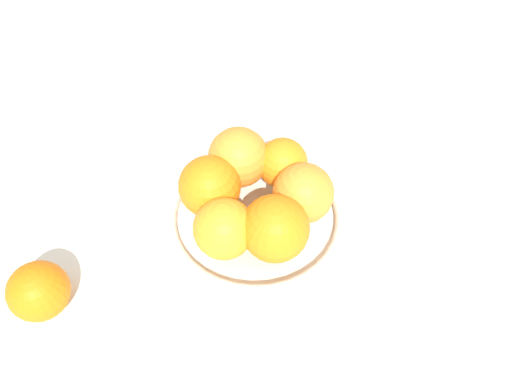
# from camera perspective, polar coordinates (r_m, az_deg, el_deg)

# --- Properties ---
(ground_plane) EXTENTS (4.00, 4.00, 0.00)m
(ground_plane) POSITION_cam_1_polar(r_m,az_deg,el_deg) (0.70, -0.00, -3.94)
(ground_plane) COLOR silver
(fruit_bowl) EXTENTS (0.25, 0.25, 0.04)m
(fruit_bowl) POSITION_cam_1_polar(r_m,az_deg,el_deg) (0.68, -0.00, -3.02)
(fruit_bowl) COLOR silver
(fruit_bowl) RESTS_ON ground_plane
(orange_pile) EXTENTS (0.20, 0.20, 0.08)m
(orange_pile) POSITION_cam_1_polar(r_m,az_deg,el_deg) (0.63, -0.24, -0.09)
(orange_pile) COLOR orange
(orange_pile) RESTS_ON fruit_bowl
(stray_orange) EXTENTS (0.07, 0.07, 0.07)m
(stray_orange) POSITION_cam_1_polar(r_m,az_deg,el_deg) (0.66, -23.58, -10.33)
(stray_orange) COLOR orange
(stray_orange) RESTS_ON ground_plane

